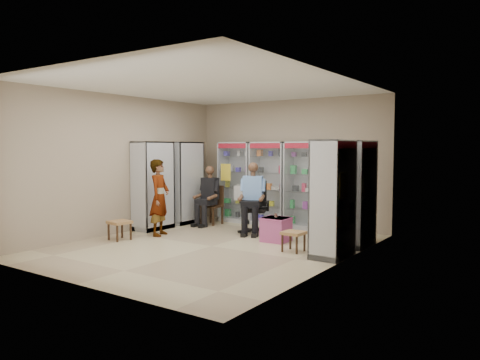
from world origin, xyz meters
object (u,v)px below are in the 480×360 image
Objects in this scene: cabinet_left_near at (153,186)px; standing_man at (160,198)px; wooden_chair at (212,205)px; cabinet_right_near at (333,199)px; cabinet_back_left at (237,182)px; cabinet_right_far at (356,193)px; office_chair at (254,207)px; cabinet_left_far at (185,183)px; woven_stool_b at (120,230)px; cabinet_back_right at (306,185)px; cabinet_back_mid at (270,184)px; pink_trunk at (276,229)px; woven_stool_a at (293,241)px; seated_shopkeeper at (253,200)px.

standing_man is at bearing 54.83° from cabinet_left_near.
cabinet_right_near is at bearing -21.64° from wooden_chair.
cabinet_right_far is at bearing -17.75° from cabinet_back_left.
office_chair is (-2.32, 0.05, -0.43)m from cabinet_right_far.
standing_man is (-0.03, -1.76, 0.34)m from wooden_chair.
cabinet_left_far reaches higher than woven_stool_b.
cabinet_back_left is at bearing 57.72° from cabinet_right_near.
cabinet_right_far is 1.76× the size of office_chair.
cabinet_back_right reaches higher than woven_stool_b.
cabinet_back_left is at bearing 71.10° from wooden_chair.
cabinet_back_mid is 2.13m from pink_trunk.
office_chair reaches higher than woven_stool_b.
wooden_chair is at bearing -108.90° from cabinet_back_left.
pink_trunk is at bearing -55.50° from cabinet_back_mid.
cabinet_back_left is at bearing 141.10° from woven_stool_a.
cabinet_back_left is 1.00× the size of cabinet_back_mid.
seated_shopkeeper is (0.00, -0.05, 0.16)m from office_chair.
office_chair reaches higher than pink_trunk.
cabinet_back_left is 3.46m from woven_stool_b.
standing_man is (-2.18, -2.49, -0.19)m from cabinet_back_right.
cabinet_right_far is 2.34m from seated_shopkeeper.
office_chair is (0.26, -1.08, -0.43)m from cabinet_back_mid.
standing_man is at bearing 109.58° from cabinet_right_far.
cabinet_left_near reaches higher than woven_stool_b.
cabinet_back_mid is 5.11× the size of woven_stool_b.
cabinet_right_near is (0.00, -1.10, 0.00)m from cabinet_right_far.
pink_trunk is (0.18, -1.64, -0.76)m from cabinet_back_right.
cabinet_left_near is at bearing 34.57° from standing_man.
woven_stool_a is at bearing -58.58° from office_chair.
cabinet_back_right is (1.90, 0.00, 0.00)m from cabinet_back_left.
woven_stool_a is (1.58, -1.17, -0.39)m from office_chair.
cabinet_back_left is 1.00× the size of cabinet_right_near.
cabinet_right_near reaches higher than wooden_chair.
seated_shopkeeper is 2.02m from standing_man.
wooden_chair is (0.68, 0.20, -0.53)m from cabinet_left_far.
wooden_chair is at bearing -148.69° from cabinet_back_mid.
office_chair is at bearing 63.68° from cabinet_right_near.
cabinet_back_mid is at bearing 137.20° from cabinet_left_near.
wooden_chair reaches higher than woven_stool_a.
standing_man is (-3.81, -0.26, -0.19)m from cabinet_right_near.
cabinet_right_near is at bearing 1.72° from woven_stool_a.
seated_shopkeeper is at bearing 112.82° from cabinet_left_near.
woven_stool_b is at bearing -97.73° from wooden_chair.
cabinet_left_near is (-4.46, 0.20, 0.00)m from cabinet_right_near.
office_chair is at bearing -13.54° from wooden_chair.
cabinet_right_far is (3.53, -1.13, 0.00)m from cabinet_back_left.
standing_man is at bearing -158.76° from office_chair.
cabinet_back_right reaches higher than office_chair.
cabinet_back_mid is at bearing -46.63° from standing_man.
seated_shopkeeper is at bearing 149.69° from pink_trunk.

